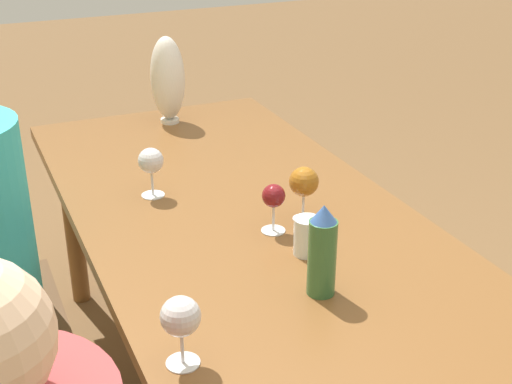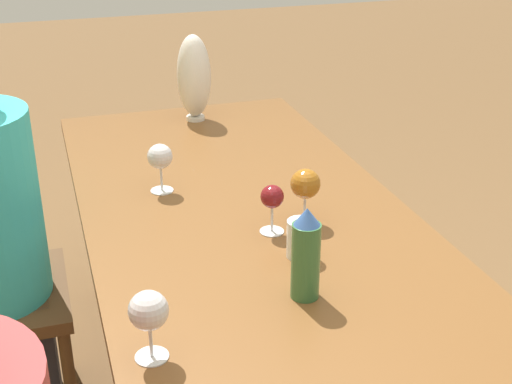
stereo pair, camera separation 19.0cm
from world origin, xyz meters
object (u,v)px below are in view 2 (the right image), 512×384
water_bottle (305,255)px  vase (194,77)px  wine_glass_1 (149,312)px  wine_glass_5 (305,185)px  wine_glass_2 (272,199)px  wine_glass_3 (160,158)px  water_tumbler (300,239)px

water_bottle → vase: size_ratio=0.68×
wine_glass_1 → wine_glass_5: bearing=-47.5°
wine_glass_2 → wine_glass_3: size_ratio=0.91×
wine_glass_2 → wine_glass_5: (0.03, -0.10, 0.01)m
water_tumbler → wine_glass_1: wine_glass_1 is taller
wine_glass_2 → water_bottle: bearing=174.7°
wine_glass_3 → vase: bearing=-22.0°
water_bottle → wine_glass_2: water_bottle is taller
water_tumbler → wine_glass_3: (0.49, 0.26, 0.06)m
water_bottle → water_tumbler: 0.19m
water_tumbler → wine_glass_5: size_ratio=0.64×
wine_glass_1 → wine_glass_5: 0.68m
water_tumbler → wine_glass_2: bearing=10.0°
water_tumbler → vase: size_ratio=0.30×
water_bottle → wine_glass_5: 0.37m
vase → wine_glass_2: 0.96m
wine_glass_1 → wine_glass_2: bearing=-42.8°
water_bottle → water_tumbler: water_bottle is taller
wine_glass_2 → wine_glass_5: 0.11m
water_bottle → wine_glass_1: bearing=107.3°
water_bottle → wine_glass_3: size_ratio=1.49×
wine_glass_2 → water_tumbler: bearing=-170.0°
vase → wine_glass_3: 0.66m
vase → wine_glass_5: 0.94m
water_bottle → wine_glass_2: (0.32, -0.03, -0.01)m
water_bottle → vase: 1.28m
vase → wine_glass_1: bearing=163.4°
wine_glass_5 → wine_glass_1: bearing=132.5°
wine_glass_3 → wine_glass_1: bearing=167.8°
water_tumbler → wine_glass_2: 0.15m
vase → wine_glass_2: bearing=179.1°
wine_glass_1 → wine_glass_5: (0.46, -0.51, 0.00)m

